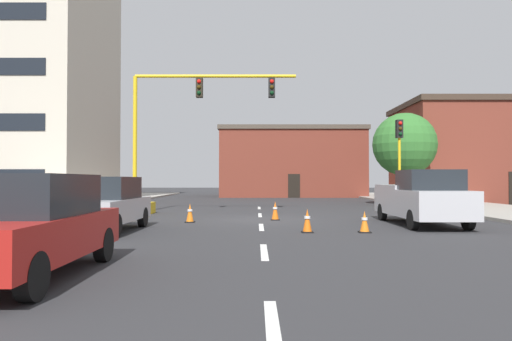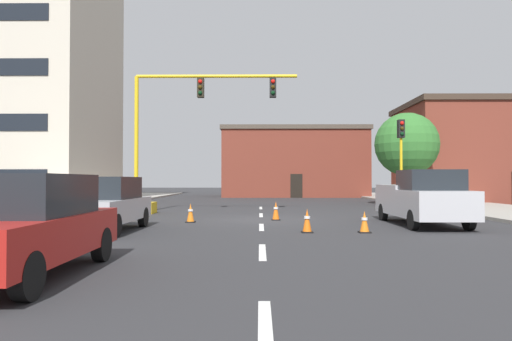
# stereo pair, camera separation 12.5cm
# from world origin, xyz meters

# --- Properties ---
(ground_plane) EXTENTS (160.00, 160.00, 0.00)m
(ground_plane) POSITION_xyz_m (0.00, 0.00, 0.00)
(ground_plane) COLOR #2D2D30
(sidewalk_left) EXTENTS (6.00, 56.00, 0.14)m
(sidewalk_left) POSITION_xyz_m (-12.28, 8.00, 0.07)
(sidewalk_left) COLOR #B2ADA3
(sidewalk_left) RESTS_ON ground_plane
(sidewalk_right) EXTENTS (6.00, 56.00, 0.14)m
(sidewalk_right) POSITION_xyz_m (12.28, 8.00, 0.07)
(sidewalk_right) COLOR #9E998E
(sidewalk_right) RESTS_ON ground_plane
(lane_stripe_seg_0) EXTENTS (0.16, 2.40, 0.01)m
(lane_stripe_seg_0) POSITION_xyz_m (0.00, -14.00, 0.00)
(lane_stripe_seg_0) COLOR silver
(lane_stripe_seg_0) RESTS_ON ground_plane
(lane_stripe_seg_1) EXTENTS (0.16, 2.40, 0.01)m
(lane_stripe_seg_1) POSITION_xyz_m (0.00, -8.50, 0.00)
(lane_stripe_seg_1) COLOR silver
(lane_stripe_seg_1) RESTS_ON ground_plane
(lane_stripe_seg_2) EXTENTS (0.16, 2.40, 0.01)m
(lane_stripe_seg_2) POSITION_xyz_m (0.00, -3.00, 0.00)
(lane_stripe_seg_2) COLOR silver
(lane_stripe_seg_2) RESTS_ON ground_plane
(lane_stripe_seg_3) EXTENTS (0.16, 2.40, 0.01)m
(lane_stripe_seg_3) POSITION_xyz_m (0.00, 2.50, 0.00)
(lane_stripe_seg_3) COLOR silver
(lane_stripe_seg_3) RESTS_ON ground_plane
(lane_stripe_seg_4) EXTENTS (0.16, 2.40, 0.01)m
(lane_stripe_seg_4) POSITION_xyz_m (0.00, 8.00, 0.00)
(lane_stripe_seg_4) COLOR silver
(lane_stripe_seg_4) RESTS_ON ground_plane
(building_tall_left) EXTENTS (15.52, 11.96, 21.59)m
(building_tall_left) POSITION_xyz_m (-19.77, 15.94, 10.80)
(building_tall_left) COLOR beige
(building_tall_left) RESTS_ON ground_plane
(building_brick_center) EXTENTS (14.15, 9.97, 6.77)m
(building_brick_center) POSITION_xyz_m (3.32, 28.29, 3.40)
(building_brick_center) COLOR brown
(building_brick_center) RESTS_ON ground_plane
(building_row_right) EXTENTS (12.80, 8.40, 7.42)m
(building_row_right) POSITION_xyz_m (17.28, 15.87, 3.72)
(building_row_right) COLOR brown
(building_row_right) RESTS_ON ground_plane
(traffic_signal_gantry) EXTENTS (8.80, 1.20, 6.83)m
(traffic_signal_gantry) POSITION_xyz_m (-5.02, 3.52, 2.23)
(traffic_signal_gantry) COLOR yellow
(traffic_signal_gantry) RESTS_ON ground_plane
(traffic_light_pole_right) EXTENTS (0.32, 0.47, 4.80)m
(traffic_light_pole_right) POSITION_xyz_m (7.35, 5.10, 3.53)
(traffic_light_pole_right) COLOR yellow
(traffic_light_pole_right) RESTS_ON ground_plane
(tree_right_mid) EXTENTS (4.02, 4.02, 5.93)m
(tree_right_mid) POSITION_xyz_m (9.32, 10.38, 3.91)
(tree_right_mid) COLOR brown
(tree_right_mid) RESTS_ON ground_plane
(pickup_truck_silver) EXTENTS (2.03, 5.40, 1.99)m
(pickup_truck_silver) POSITION_xyz_m (5.84, -2.23, 0.97)
(pickup_truck_silver) COLOR #BCBCC1
(pickup_truck_silver) RESTS_ON ground_plane
(sedan_silver_near_left) EXTENTS (1.92, 4.52, 1.74)m
(sedan_silver_near_left) POSITION_xyz_m (-5.00, -4.36, 0.89)
(sedan_silver_near_left) COLOR #B7B7BC
(sedan_silver_near_left) RESTS_ON ground_plane
(sedan_red_mid_left) EXTENTS (1.93, 4.53, 1.74)m
(sedan_red_mid_left) POSITION_xyz_m (-4.05, -11.28, 0.89)
(sedan_red_mid_left) COLOR #B21E19
(sedan_red_mid_left) RESTS_ON ground_plane
(traffic_cone_roadside_a) EXTENTS (0.36, 0.36, 0.77)m
(traffic_cone_roadside_a) POSITION_xyz_m (0.60, -0.19, 0.38)
(traffic_cone_roadside_a) COLOR black
(traffic_cone_roadside_a) RESTS_ON ground_plane
(traffic_cone_roadside_b) EXTENTS (0.36, 0.36, 0.67)m
(traffic_cone_roadside_b) POSITION_xyz_m (3.19, -4.68, 0.33)
(traffic_cone_roadside_b) COLOR black
(traffic_cone_roadside_b) RESTS_ON ground_plane
(traffic_cone_roadside_c) EXTENTS (0.36, 0.36, 0.74)m
(traffic_cone_roadside_c) POSITION_xyz_m (1.42, -4.65, 0.37)
(traffic_cone_roadside_c) COLOR black
(traffic_cone_roadside_c) RESTS_ON ground_plane
(traffic_cone_roadside_d) EXTENTS (0.36, 0.36, 0.73)m
(traffic_cone_roadside_d) POSITION_xyz_m (-2.74, -1.22, 0.36)
(traffic_cone_roadside_d) COLOR black
(traffic_cone_roadside_d) RESTS_ON ground_plane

